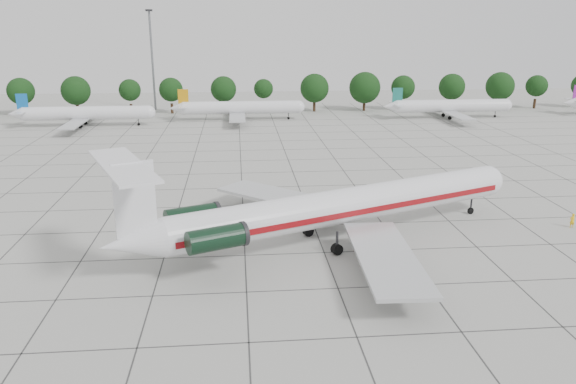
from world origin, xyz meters
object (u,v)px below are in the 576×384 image
object	(u,v)px
bg_airliner_c	(240,108)
bg_airliner_b	(86,113)
floodlight_mast	(152,54)
main_airliner	(328,208)
bg_airliner_d	(451,106)
ground_crew	(572,220)

from	to	relation	value
bg_airliner_c	bg_airliner_b	bearing A→B (deg)	-171.12
floodlight_mast	main_airliner	bearing A→B (deg)	-72.53
main_airliner	bg_airliner_b	distance (m)	84.84
bg_airliner_c	bg_airliner_d	xyz separation A→B (m)	(50.55, -1.74, 0.00)
ground_crew	bg_airliner_c	xyz separation A→B (m)	(-36.67, 76.42, 2.08)
bg_airliner_c	floodlight_mast	bearing A→B (deg)	139.84
ground_crew	bg_airliner_d	size ratio (longest dim) A/B	0.06
main_airliner	bg_airliner_c	bearing A→B (deg)	73.32
main_airliner	bg_airliner_d	size ratio (longest dim) A/B	1.62
main_airliner	ground_crew	size ratio (longest dim) A/B	27.57
bg_airliner_b	floodlight_mast	world-z (taller)	floodlight_mast
main_airliner	bg_airliner_c	size ratio (longest dim) A/B	1.62
main_airliner	bg_airliner_c	xyz separation A→B (m)	(-8.29, 78.70, -1.01)
bg_airliner_b	ground_crew	bearing A→B (deg)	-45.01
bg_airliner_b	bg_airliner_c	distance (m)	34.78
ground_crew	bg_airliner_b	size ratio (longest dim) A/B	0.06
bg_airliner_c	bg_airliner_d	world-z (taller)	same
bg_airliner_b	floodlight_mast	distance (m)	29.36
ground_crew	floodlight_mast	world-z (taller)	floodlight_mast
floodlight_mast	bg_airliner_b	bearing A→B (deg)	-116.16
bg_airliner_c	main_airliner	bearing A→B (deg)	-83.99
bg_airliner_d	floodlight_mast	world-z (taller)	floodlight_mast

